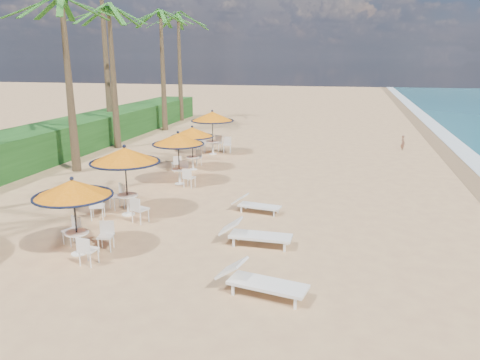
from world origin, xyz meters
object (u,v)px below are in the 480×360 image
object	(u,v)px
station_2	(179,144)
station_3	(192,136)
lounger_mid	(253,234)
lounger_far	(255,204)
station_1	(124,164)
station_4	(213,122)
station_0	(75,198)
lounger_near	(259,280)

from	to	relation	value
station_2	station_3	world-z (taller)	station_2
lounger_mid	lounger_far	bearing A→B (deg)	101.50
station_1	station_4	world-z (taller)	station_4
station_1	station_3	xyz separation A→B (m)	(0.01, 7.16, -0.17)
lounger_mid	lounger_far	distance (m)	3.07
station_3	lounger_mid	xyz separation A→B (m)	(4.95, -8.81, -1.33)
lounger_mid	station_2	bearing A→B (deg)	127.75
station_1	lounger_mid	size ratio (longest dim) A/B	1.18
station_3	lounger_far	xyz separation A→B (m)	(4.38, -5.79, -1.40)
station_2	station_3	xyz separation A→B (m)	(-0.39, 2.75, -0.12)
station_0	station_2	world-z (taller)	station_2
station_1	station_2	xyz separation A→B (m)	(0.39, 4.41, -0.05)
lounger_near	lounger_mid	distance (m)	3.02
lounger_near	lounger_far	distance (m)	6.09
station_2	lounger_mid	xyz separation A→B (m)	(4.56, -6.06, -1.45)
station_0	station_4	xyz separation A→B (m)	(-0.34, 14.57, 0.19)
station_4	lounger_mid	xyz separation A→B (m)	(5.03, -12.79, -1.51)
station_0	lounger_near	xyz separation A→B (m)	(5.43, -1.15, -1.31)
station_3	station_2	bearing A→B (deg)	-81.99
station_3	lounger_far	size ratio (longest dim) A/B	1.21
station_4	lounger_near	xyz separation A→B (m)	(5.77, -15.72, -1.51)
station_0	station_3	size ratio (longest dim) A/B	1.03
lounger_mid	station_4	bearing A→B (deg)	112.26
station_2	lounger_far	xyz separation A→B (m)	(3.99, -3.04, -1.51)
station_2	lounger_near	world-z (taller)	station_2
station_2	station_1	bearing A→B (deg)	-95.09
station_4	lounger_far	bearing A→B (deg)	-65.46
lounger_near	lounger_far	world-z (taller)	lounger_near
station_2	lounger_far	distance (m)	5.24
lounger_near	station_3	bearing A→B (deg)	127.07
station_3	lounger_far	bearing A→B (deg)	-52.93
station_0	station_2	distance (m)	7.84
station_3	lounger_mid	size ratio (longest dim) A/B	1.03
station_3	station_1	bearing A→B (deg)	-90.04
station_1	lounger_near	distance (m)	7.45
station_0	station_4	distance (m)	14.57
station_2	station_4	distance (m)	6.75
station_4	lounger_near	world-z (taller)	station_4
station_0	lounger_far	distance (m)	6.47
station_0	station_4	size ratio (longest dim) A/B	0.90
station_2	lounger_far	size ratio (longest dim) A/B	1.29
station_1	station_2	distance (m)	4.43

